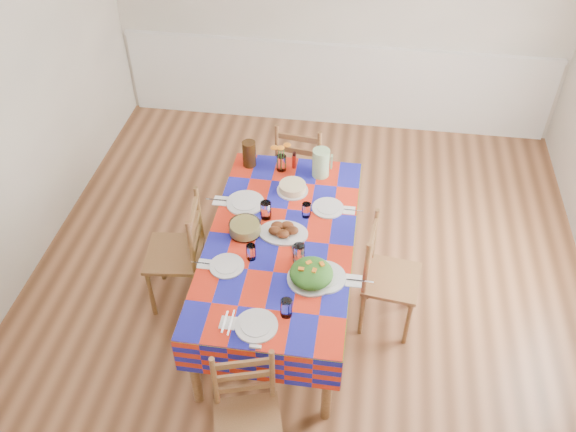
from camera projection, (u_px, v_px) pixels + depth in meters
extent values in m
cube|color=brown|center=(305.00, 294.00, 4.87)|extent=(4.50, 5.00, 0.04)
cube|color=#BCB3A5|center=(340.00, 0.00, 5.81)|extent=(4.50, 0.04, 2.70)
cube|color=white|center=(337.00, 46.00, 6.07)|extent=(4.41, 0.06, 0.04)
cube|color=white|center=(335.00, 86.00, 6.38)|extent=(4.41, 0.03, 0.90)
cylinder|color=brown|center=(194.00, 369.00, 3.92)|extent=(0.07, 0.07, 0.69)
cylinder|color=brown|center=(327.00, 386.00, 3.83)|extent=(0.07, 0.07, 0.69)
cylinder|color=brown|center=(247.00, 197.00, 5.20)|extent=(0.07, 0.07, 0.69)
cylinder|color=brown|center=(348.00, 206.00, 5.11)|extent=(0.07, 0.07, 0.69)
cube|color=brown|center=(281.00, 242.00, 4.27)|extent=(0.98, 1.86, 0.04)
cube|color=red|center=(281.00, 239.00, 4.25)|extent=(1.02, 1.90, 0.01)
cube|color=red|center=(211.00, 247.00, 4.41)|extent=(0.01, 1.90, 0.29)
cube|color=red|center=(352.00, 262.00, 4.30)|extent=(0.01, 1.90, 0.29)
cube|color=red|center=(256.00, 366.00, 3.65)|extent=(1.02, 0.01, 0.29)
cube|color=red|center=(298.00, 173.00, 5.05)|extent=(1.02, 0.01, 0.29)
cylinder|color=silver|center=(256.00, 326.00, 3.68)|extent=(0.26, 0.26, 0.01)
cylinder|color=silver|center=(256.00, 325.00, 3.67)|extent=(0.19, 0.19, 0.01)
cylinder|color=white|center=(286.00, 308.00, 3.71)|extent=(0.07, 0.07, 0.13)
cube|color=white|center=(228.00, 323.00, 3.70)|extent=(0.10, 0.10, 0.01)
cube|color=silver|center=(225.00, 322.00, 3.70)|extent=(0.01, 0.17, 0.00)
cube|color=silver|center=(231.00, 323.00, 3.69)|extent=(0.01, 0.20, 0.00)
cylinder|color=silver|center=(227.00, 266.00, 4.05)|extent=(0.23, 0.23, 0.01)
cylinder|color=silver|center=(227.00, 265.00, 4.04)|extent=(0.16, 0.16, 0.01)
cylinder|color=white|center=(251.00, 252.00, 4.07)|extent=(0.07, 0.07, 0.11)
cube|color=white|center=(204.00, 264.00, 4.07)|extent=(0.09, 0.09, 0.01)
cube|color=silver|center=(201.00, 263.00, 4.07)|extent=(0.15, 0.01, 0.00)
cube|color=silver|center=(207.00, 264.00, 4.06)|extent=(0.17, 0.01, 0.00)
cylinder|color=silver|center=(245.00, 203.00, 4.52)|extent=(0.28, 0.28, 0.01)
cylinder|color=silver|center=(245.00, 202.00, 4.52)|extent=(0.20, 0.20, 0.01)
cylinder|color=white|center=(266.00, 210.00, 4.37)|extent=(0.08, 0.08, 0.14)
cube|color=white|center=(220.00, 201.00, 4.55)|extent=(0.11, 0.11, 0.01)
cube|color=silver|center=(218.00, 200.00, 4.55)|extent=(0.18, 0.01, 0.00)
cube|color=silver|center=(223.00, 201.00, 4.54)|extent=(0.21, 0.01, 0.00)
cylinder|color=silver|center=(324.00, 277.00, 3.97)|extent=(0.29, 0.29, 0.02)
cylinder|color=silver|center=(324.00, 276.00, 3.96)|extent=(0.20, 0.20, 0.01)
cylinder|color=white|center=(299.00, 253.00, 4.04)|extent=(0.08, 0.08, 0.14)
cube|color=white|center=(354.00, 281.00, 3.95)|extent=(0.11, 0.11, 0.01)
cube|color=silver|center=(350.00, 280.00, 3.95)|extent=(0.18, 0.01, 0.00)
cube|color=silver|center=(357.00, 281.00, 3.95)|extent=(0.22, 0.01, 0.00)
cylinder|color=silver|center=(328.00, 208.00, 4.48)|extent=(0.24, 0.24, 0.01)
cylinder|color=silver|center=(328.00, 207.00, 4.48)|extent=(0.17, 0.17, 0.01)
cylinder|color=white|center=(306.00, 210.00, 4.39)|extent=(0.07, 0.07, 0.11)
cube|color=white|center=(349.00, 210.00, 4.47)|extent=(0.09, 0.09, 0.01)
cube|color=silver|center=(347.00, 210.00, 4.47)|extent=(0.15, 0.01, 0.00)
cube|color=silver|center=(352.00, 210.00, 4.46)|extent=(0.17, 0.01, 0.00)
ellipsoid|color=silver|center=(283.00, 233.00, 4.28)|extent=(0.35, 0.25, 0.02)
ellipsoid|color=#311708|center=(292.00, 230.00, 4.25)|extent=(0.09, 0.08, 0.05)
ellipsoid|color=#311708|center=(287.00, 226.00, 4.29)|extent=(0.09, 0.08, 0.05)
ellipsoid|color=#311708|center=(277.00, 226.00, 4.29)|extent=(0.09, 0.08, 0.05)
ellipsoid|color=#311708|center=(275.00, 231.00, 4.25)|extent=(0.09, 0.08, 0.05)
ellipsoid|color=#311708|center=(283.00, 234.00, 4.22)|extent=(0.09, 0.08, 0.05)
cylinder|color=silver|center=(311.00, 278.00, 3.96)|extent=(0.32, 0.32, 0.01)
ellipsoid|color=#134110|center=(311.00, 273.00, 3.93)|extent=(0.28, 0.28, 0.13)
cube|color=orange|center=(301.00, 269.00, 3.87)|extent=(0.04, 0.03, 0.01)
cube|color=orange|center=(309.00, 263.00, 3.91)|extent=(0.05, 0.04, 0.01)
cube|color=orange|center=(314.00, 270.00, 3.86)|extent=(0.03, 0.04, 0.01)
cube|color=orange|center=(322.00, 264.00, 3.90)|extent=(0.04, 0.05, 0.01)
cylinder|color=white|center=(245.00, 228.00, 4.27)|extent=(0.23, 0.23, 0.08)
cylinder|color=#DCD474|center=(245.00, 228.00, 4.27)|extent=(0.21, 0.21, 0.07)
cylinder|color=silver|center=(292.00, 190.00, 4.63)|extent=(0.24, 0.24, 0.01)
cylinder|color=tan|center=(293.00, 187.00, 4.61)|extent=(0.20, 0.20, 0.06)
cube|color=black|center=(294.00, 252.00, 4.15)|extent=(0.13, 0.30, 0.01)
cube|color=black|center=(302.00, 251.00, 4.16)|extent=(0.06, 0.31, 0.01)
cylinder|color=white|center=(281.00, 163.00, 4.79)|extent=(0.08, 0.08, 0.13)
cylinder|color=#317025|center=(279.00, 158.00, 4.76)|extent=(0.01, 0.01, 0.19)
ellipsoid|color=orange|center=(274.00, 148.00, 4.70)|extent=(0.06, 0.06, 0.02)
cylinder|color=#317025|center=(284.00, 157.00, 4.77)|extent=(0.01, 0.01, 0.19)
ellipsoid|color=orange|center=(287.00, 145.00, 4.70)|extent=(0.06, 0.06, 0.02)
cylinder|color=#317025|center=(281.00, 159.00, 4.75)|extent=(0.01, 0.01, 0.19)
ellipsoid|color=orange|center=(281.00, 148.00, 4.65)|extent=(0.06, 0.06, 0.02)
cylinder|color=red|center=(294.00, 160.00, 4.81)|extent=(0.04, 0.04, 0.15)
cylinder|color=#97C188|center=(321.00, 163.00, 4.71)|extent=(0.13, 0.13, 0.23)
cylinder|color=black|center=(249.00, 154.00, 4.81)|extent=(0.11, 0.11, 0.22)
cube|color=silver|center=(255.00, 347.00, 3.56)|extent=(0.07, 0.02, 0.02)
cylinder|color=brown|center=(221.00, 423.00, 3.79)|extent=(0.03, 0.03, 0.42)
cylinder|color=brown|center=(274.00, 416.00, 3.83)|extent=(0.03, 0.03, 0.42)
cube|color=brown|center=(248.00, 424.00, 3.54)|extent=(0.48, 0.47, 0.03)
cylinder|color=brown|center=(215.00, 382.00, 3.50)|extent=(0.03, 0.03, 0.46)
cylinder|color=brown|center=(272.00, 375.00, 3.54)|extent=(0.03, 0.03, 0.46)
cube|color=brown|center=(244.00, 388.00, 3.58)|extent=(0.32, 0.11, 0.05)
cube|color=brown|center=(243.00, 376.00, 3.50)|extent=(0.32, 0.11, 0.05)
cube|color=brown|center=(242.00, 364.00, 3.42)|extent=(0.32, 0.11, 0.05)
cylinder|color=brown|center=(326.00, 177.00, 5.60)|extent=(0.04, 0.04, 0.45)
cylinder|color=brown|center=(288.00, 171.00, 5.67)|extent=(0.04, 0.04, 0.45)
cylinder|color=brown|center=(317.00, 200.00, 5.35)|extent=(0.04, 0.04, 0.45)
cylinder|color=brown|center=(278.00, 193.00, 5.43)|extent=(0.04, 0.04, 0.45)
cube|color=brown|center=(303.00, 164.00, 5.35)|extent=(0.47, 0.45, 0.03)
cylinder|color=brown|center=(319.00, 157.00, 5.03)|extent=(0.04, 0.04, 0.50)
cylinder|color=brown|center=(277.00, 151.00, 5.10)|extent=(0.04, 0.04, 0.50)
cube|color=brown|center=(298.00, 164.00, 5.13)|extent=(0.36, 0.07, 0.05)
cube|color=brown|center=(298.00, 151.00, 5.04)|extent=(0.36, 0.07, 0.05)
cube|color=brown|center=(298.00, 138.00, 4.96)|extent=(0.36, 0.07, 0.05)
cylinder|color=brown|center=(160.00, 258.00, 4.82)|extent=(0.04, 0.04, 0.46)
cylinder|color=brown|center=(151.00, 294.00, 4.55)|extent=(0.04, 0.04, 0.46)
cylinder|color=brown|center=(204.00, 260.00, 4.81)|extent=(0.04, 0.04, 0.46)
cylinder|color=brown|center=(197.00, 295.00, 4.54)|extent=(0.04, 0.04, 0.46)
cube|color=brown|center=(174.00, 254.00, 4.52)|extent=(0.45, 0.47, 0.03)
cylinder|color=brown|center=(199.00, 214.00, 4.49)|extent=(0.04, 0.04, 0.51)
cylinder|color=brown|center=(191.00, 249.00, 4.22)|extent=(0.04, 0.04, 0.51)
cube|color=brown|center=(197.00, 241.00, 4.42)|extent=(0.06, 0.37, 0.05)
cube|color=brown|center=(195.00, 228.00, 4.33)|extent=(0.06, 0.37, 0.05)
cube|color=brown|center=(193.00, 214.00, 4.25)|extent=(0.06, 0.37, 0.05)
cylinder|color=brown|center=(408.00, 323.00, 4.35)|extent=(0.04, 0.04, 0.44)
cylinder|color=brown|center=(413.00, 288.00, 4.61)|extent=(0.04, 0.04, 0.44)
cylinder|color=brown|center=(362.00, 314.00, 4.42)|extent=(0.04, 0.04, 0.44)
cylinder|color=brown|center=(370.00, 279.00, 4.67)|extent=(0.04, 0.04, 0.44)
cube|color=brown|center=(392.00, 279.00, 4.36)|extent=(0.43, 0.45, 0.03)
cylinder|color=brown|center=(366.00, 270.00, 4.11)|extent=(0.04, 0.04, 0.49)
cylinder|color=brown|center=(374.00, 235.00, 4.36)|extent=(0.04, 0.04, 0.49)
cube|color=brown|center=(369.00, 262.00, 4.30)|extent=(0.06, 0.35, 0.05)
cube|color=brown|center=(371.00, 249.00, 4.22)|extent=(0.06, 0.35, 0.05)
cube|color=brown|center=(372.00, 236.00, 4.13)|extent=(0.06, 0.35, 0.05)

